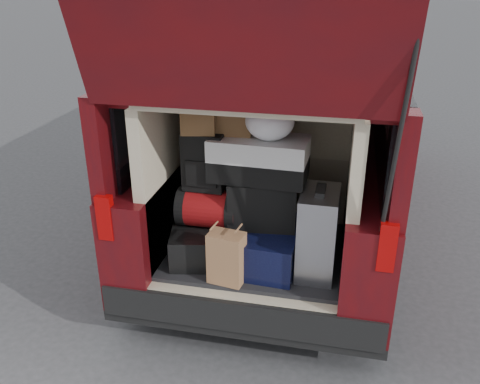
# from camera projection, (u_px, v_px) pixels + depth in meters

# --- Properties ---
(ground) EXTENTS (80.00, 80.00, 0.00)m
(ground) POSITION_uv_depth(u_px,v_px,m) (248.00, 332.00, 3.75)
(ground) COLOR #313134
(ground) RESTS_ON ground
(minivan) EXTENTS (1.90, 5.35, 2.77)m
(minivan) POSITION_uv_depth(u_px,v_px,m) (286.00, 137.00, 5.02)
(minivan) COLOR black
(minivan) RESTS_ON ground
(load_floor) EXTENTS (1.24, 1.05, 0.55)m
(load_floor) POSITION_uv_depth(u_px,v_px,m) (256.00, 280.00, 3.88)
(load_floor) COLOR black
(load_floor) RESTS_ON ground
(black_hardshell) EXTENTS (0.53, 0.65, 0.23)m
(black_hardshell) POSITION_uv_depth(u_px,v_px,m) (202.00, 239.00, 3.67)
(black_hardshell) COLOR black
(black_hardshell) RESTS_ON load_floor
(navy_hardshell) EXTENTS (0.53, 0.64, 0.27)m
(navy_hardshell) POSITION_uv_depth(u_px,v_px,m) (263.00, 244.00, 3.56)
(navy_hardshell) COLOR black
(navy_hardshell) RESTS_ON load_floor
(silver_roller) EXTENTS (0.25, 0.40, 0.59)m
(silver_roller) POSITION_uv_depth(u_px,v_px,m) (318.00, 233.00, 3.37)
(silver_roller) COLOR silver
(silver_roller) RESTS_ON load_floor
(kraft_bag) EXTENTS (0.25, 0.18, 0.35)m
(kraft_bag) POSITION_uv_depth(u_px,v_px,m) (227.00, 258.00, 3.31)
(kraft_bag) COLOR #AB794D
(kraft_bag) RESTS_ON load_floor
(red_duffel) EXTENTS (0.42, 0.28, 0.27)m
(red_duffel) POSITION_uv_depth(u_px,v_px,m) (208.00, 208.00, 3.56)
(red_duffel) COLOR maroon
(red_duffel) RESTS_ON black_hardshell
(black_soft_case) EXTENTS (0.48, 0.32, 0.33)m
(black_soft_case) POSITION_uv_depth(u_px,v_px,m) (263.00, 203.00, 3.49)
(black_soft_case) COLOR black
(black_soft_case) RESTS_ON navy_hardshell
(backpack) EXTENTS (0.29, 0.18, 0.40)m
(backpack) POSITION_uv_depth(u_px,v_px,m) (204.00, 161.00, 3.45)
(backpack) COLOR black
(backpack) RESTS_ON red_duffel
(twotone_duffel) EXTENTS (0.66, 0.36, 0.29)m
(twotone_duffel) POSITION_uv_depth(u_px,v_px,m) (259.00, 159.00, 3.39)
(twotone_duffel) COLOR silver
(twotone_duffel) RESTS_ON black_soft_case
(grocery_sack_lower) EXTENTS (0.25, 0.22, 0.20)m
(grocery_sack_lower) POSITION_uv_depth(u_px,v_px,m) (198.00, 117.00, 3.34)
(grocery_sack_lower) COLOR brown
(grocery_sack_lower) RESTS_ON backpack
(grocery_sack_upper) EXTENTS (0.24, 0.20, 0.24)m
(grocery_sack_upper) POSITION_uv_depth(u_px,v_px,m) (235.00, 116.00, 3.38)
(grocery_sack_upper) COLOR brown
(grocery_sack_upper) RESTS_ON twotone_duffel
(plastic_bag_center) EXTENTS (0.32, 0.30, 0.25)m
(plastic_bag_center) POSITION_uv_depth(u_px,v_px,m) (270.00, 121.00, 3.24)
(plastic_bag_center) COLOR white
(plastic_bag_center) RESTS_ON twotone_duffel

